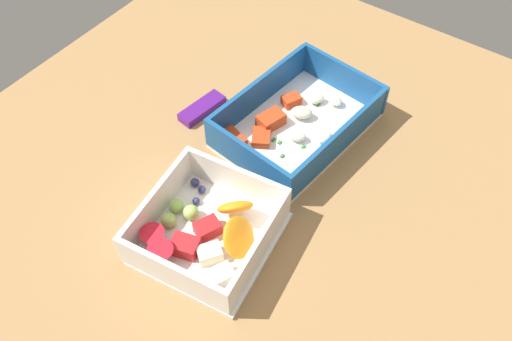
% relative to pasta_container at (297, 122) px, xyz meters
% --- Properties ---
extents(table_surface, '(0.80, 0.80, 0.02)m').
position_rel_pasta_container_xyz_m(table_surface, '(-0.09, -0.01, -0.03)').
color(table_surface, '#9E7547').
rests_on(table_surface, ground).
extents(pasta_container, '(0.22, 0.16, 0.05)m').
position_rel_pasta_container_xyz_m(pasta_container, '(0.00, 0.00, 0.00)').
color(pasta_container, white).
rests_on(pasta_container, table_surface).
extents(fruit_bowl, '(0.16, 0.16, 0.05)m').
position_rel_pasta_container_xyz_m(fruit_bowl, '(-0.21, -0.01, 0.00)').
color(fruit_bowl, white).
rests_on(fruit_bowl, table_surface).
extents(candy_bar, '(0.07, 0.03, 0.01)m').
position_rel_pasta_container_xyz_m(candy_bar, '(-0.05, 0.13, -0.01)').
color(candy_bar, '#51197A').
rests_on(candy_bar, table_surface).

